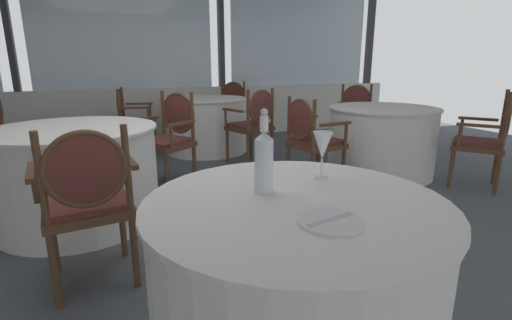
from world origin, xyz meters
name	(u,v)px	position (x,y,z in m)	size (l,w,h in m)	color
ground_plane	(168,227)	(0.00, 0.00, 0.00)	(12.59, 12.59, 0.00)	#4C5156
window_wall_far	(128,71)	(0.00, 3.49, 1.12)	(9.68, 0.14, 2.81)	silver
foreground_table	(293,292)	(0.25, -1.63, 0.38)	(1.11, 1.11, 0.77)	white
side_plate	(330,221)	(0.25, -1.84, 0.77)	(0.21, 0.21, 0.01)	white
butter_knife	(331,220)	(0.25, -1.84, 0.78)	(0.18, 0.02, 0.00)	silver
water_bottle	(264,160)	(0.17, -1.50, 0.89)	(0.07, 0.07, 0.32)	white
wine_glass	(323,146)	(0.47, -1.43, 0.91)	(0.08, 0.08, 0.20)	white
background_table_0	(77,175)	(-0.63, 0.40, 0.38)	(1.27, 1.27, 0.77)	white
dining_chair_0_1	(87,194)	(-0.50, -0.65, 0.56)	(0.58, 0.52, 0.94)	brown
dining_chair_0_2	(171,132)	(0.22, 1.04, 0.57)	(0.65, 0.66, 0.96)	brown
background_table_1	(381,141)	(2.51, 0.58, 0.38)	(1.21, 1.21, 0.77)	white
dining_chair_1_0	(490,133)	(3.16, -0.24, 0.57)	(0.66, 0.65, 0.99)	brown
dining_chair_1_1	(358,113)	(2.90, 1.54, 0.57)	(0.63, 0.60, 0.96)	brown
dining_chair_1_2	(310,135)	(1.50, 0.43, 0.55)	(0.53, 0.58, 0.92)	brown
background_table_3	(206,125)	(0.94, 2.42, 0.38)	(1.19, 1.19, 0.77)	white
dining_chair_3_0	(254,120)	(1.31, 1.47, 0.56)	(0.63, 0.60, 0.95)	brown
dining_chair_3_1	(231,105)	(1.58, 3.22, 0.56)	(0.66, 0.65, 0.95)	brown
dining_chair_3_2	(131,116)	(-0.06, 2.58, 0.54)	(0.53, 0.59, 0.92)	brown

